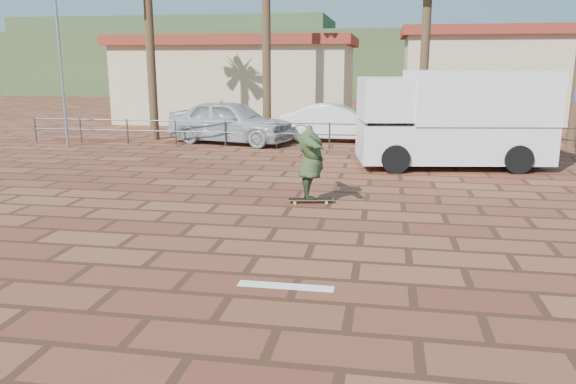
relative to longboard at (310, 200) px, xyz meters
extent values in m
plane|color=brown|center=(-0.40, -3.74, -0.08)|extent=(120.00, 120.00, 0.00)
cube|color=white|center=(0.30, -4.94, -0.08)|extent=(1.40, 0.22, 0.01)
cylinder|color=#47494F|center=(-12.40, 8.26, 0.42)|extent=(0.06, 0.06, 1.00)
cylinder|color=#47494F|center=(-10.40, 8.26, 0.42)|extent=(0.06, 0.06, 1.00)
cylinder|color=#47494F|center=(-8.40, 8.26, 0.42)|extent=(0.06, 0.06, 1.00)
cylinder|color=#47494F|center=(-6.40, 8.26, 0.42)|extent=(0.06, 0.06, 1.00)
cylinder|color=#47494F|center=(-4.40, 8.26, 0.42)|extent=(0.06, 0.06, 1.00)
cylinder|color=#47494F|center=(-2.40, 8.26, 0.42)|extent=(0.06, 0.06, 1.00)
cylinder|color=#47494F|center=(-0.40, 8.26, 0.42)|extent=(0.06, 0.06, 1.00)
cylinder|color=#47494F|center=(1.60, 8.26, 0.42)|extent=(0.06, 0.06, 1.00)
cylinder|color=#47494F|center=(3.60, 8.26, 0.42)|extent=(0.06, 0.06, 1.00)
cylinder|color=#47494F|center=(5.60, 8.26, 0.42)|extent=(0.06, 0.06, 1.00)
cylinder|color=#47494F|center=(7.60, 8.26, 0.42)|extent=(0.06, 0.06, 1.00)
cylinder|color=#47494F|center=(-0.40, 8.26, 0.87)|extent=(24.00, 0.05, 0.05)
cylinder|color=#47494F|center=(-0.40, 8.26, 0.47)|extent=(24.00, 0.05, 0.05)
cylinder|color=gray|center=(-10.40, 7.26, 3.92)|extent=(0.10, 0.10, 8.00)
cylinder|color=brown|center=(-7.90, 9.76, 3.42)|extent=(0.36, 0.36, 7.00)
cylinder|color=brown|center=(-3.40, 11.26, 4.02)|extent=(0.36, 0.36, 8.20)
cylinder|color=brown|center=(3.10, 11.76, 3.17)|extent=(0.36, 0.36, 6.50)
cube|color=beige|center=(-6.40, 18.26, 1.92)|extent=(12.00, 7.00, 4.00)
cube|color=maroon|center=(-6.40, 18.26, 4.17)|extent=(12.60, 7.60, 0.50)
cube|color=beige|center=(7.60, 20.26, 2.17)|extent=(10.00, 6.00, 4.50)
cube|color=maroon|center=(7.60, 20.26, 4.67)|extent=(10.60, 6.60, 0.50)
cube|color=#384C28|center=(-0.40, 46.26, 2.92)|extent=(70.00, 18.00, 6.00)
cube|color=#384C28|center=(-22.40, 52.26, 3.92)|extent=(35.00, 14.00, 8.00)
cube|color=olive|center=(0.00, 0.00, 0.01)|extent=(1.07, 0.42, 0.02)
cube|color=black|center=(0.00, 0.00, 0.02)|extent=(1.03, 0.40, 0.00)
cube|color=silver|center=(-0.36, -0.07, -0.02)|extent=(0.09, 0.18, 0.03)
cube|color=silver|center=(0.36, 0.07, -0.02)|extent=(0.09, 0.18, 0.03)
cylinder|color=#89ED32|center=(-0.34, -0.17, -0.05)|extent=(0.07, 0.04, 0.07)
cylinder|color=#89ED32|center=(-0.38, 0.03, -0.05)|extent=(0.07, 0.04, 0.07)
cylinder|color=#89ED32|center=(0.38, -0.03, -0.05)|extent=(0.07, 0.04, 0.07)
cylinder|color=#89ED32|center=(0.34, 0.17, -0.05)|extent=(0.07, 0.04, 0.07)
imported|color=#314223|center=(0.00, 0.00, 0.87)|extent=(1.30, 2.15, 1.70)
cube|color=silver|center=(3.65, 5.38, 0.70)|extent=(5.93, 3.14, 1.15)
cube|color=silver|center=(4.37, 5.49, 2.06)|extent=(4.50, 3.02, 1.57)
cube|color=silver|center=(1.68, 5.08, 2.01)|extent=(2.00, 2.53, 1.25)
cube|color=black|center=(1.01, 4.98, 1.54)|extent=(0.33, 1.77, 0.68)
cylinder|color=black|center=(1.95, 4.01, 0.33)|extent=(0.87, 0.42, 0.84)
cylinder|color=black|center=(1.62, 6.18, 0.33)|extent=(0.87, 0.42, 0.84)
cylinder|color=black|center=(5.47, 4.55, 0.33)|extent=(0.87, 0.42, 0.84)
cylinder|color=black|center=(5.13, 6.72, 0.33)|extent=(0.87, 0.42, 0.84)
imported|color=#B1B4B8|center=(-4.45, 9.26, 0.78)|extent=(5.39, 3.17, 1.72)
imported|color=white|center=(-0.31, 10.53, 0.67)|extent=(4.60, 1.66, 1.51)
camera|label=1|loc=(1.64, -12.42, 3.07)|focal=35.00mm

